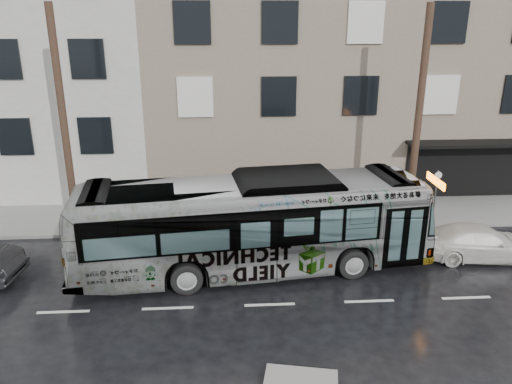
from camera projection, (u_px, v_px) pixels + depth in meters
ground at (263, 268)px, 18.13m from camera, size 120.00×120.00×0.00m
sidewalk at (255, 215)px, 22.72m from camera, size 90.00×3.60×0.15m
building_taupe at (333, 75)px, 28.59m from camera, size 20.00×12.00×11.00m
utility_pole_front at (418, 121)px, 20.10m from camera, size 0.30×0.30×9.00m
utility_pole_rear at (64, 126)px, 19.25m from camera, size 0.30×0.30×9.00m
sign_post at (435, 197)px, 21.25m from camera, size 0.06×0.06×2.40m
bus at (252, 224)px, 17.46m from camera, size 12.77×4.40×3.48m
white_sedan at (480, 242)px, 18.66m from camera, size 4.53×2.15×1.28m
slush_pile at (301, 380)px, 12.35m from camera, size 1.93×1.15×0.18m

